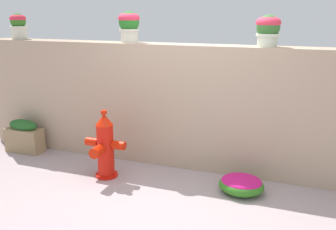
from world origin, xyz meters
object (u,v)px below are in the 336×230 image
(potted_plant_0, at_px, (18,25))
(fire_hydrant, at_px, (105,147))
(potted_plant_1, at_px, (129,24))
(flower_bush_left, at_px, (241,184))
(planter_box, at_px, (24,136))
(potted_plant_2, at_px, (268,28))

(potted_plant_0, xyz_separation_m, fire_hydrant, (1.95, -0.83, -1.52))
(potted_plant_1, distance_m, fire_hydrant, 1.75)
(potted_plant_1, bearing_deg, flower_bush_left, -20.21)
(flower_bush_left, height_order, planter_box, planter_box)
(potted_plant_0, relative_size, flower_bush_left, 0.72)
(fire_hydrant, relative_size, flower_bush_left, 1.66)
(potted_plant_1, bearing_deg, potted_plant_0, 179.71)
(potted_plant_0, relative_size, planter_box, 0.67)
(planter_box, bearing_deg, fire_hydrant, -12.82)
(potted_plant_2, xyz_separation_m, fire_hydrant, (-1.90, -0.76, -1.52))
(potted_plant_2, relative_size, fire_hydrant, 0.42)
(potted_plant_2, bearing_deg, fire_hydrant, -158.14)
(potted_plant_0, height_order, flower_bush_left, potted_plant_0)
(potted_plant_0, xyz_separation_m, planter_box, (0.29, -0.45, -1.69))
(potted_plant_0, bearing_deg, fire_hydrant, -23.09)
(potted_plant_0, distance_m, flower_bush_left, 4.20)
(potted_plant_1, distance_m, flower_bush_left, 2.65)
(potted_plant_0, distance_m, potted_plant_1, 1.95)
(potted_plant_0, distance_m, planter_box, 1.77)
(potted_plant_0, bearing_deg, potted_plant_1, -0.29)
(potted_plant_2, distance_m, planter_box, 3.96)
(flower_bush_left, bearing_deg, fire_hydrant, -174.64)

